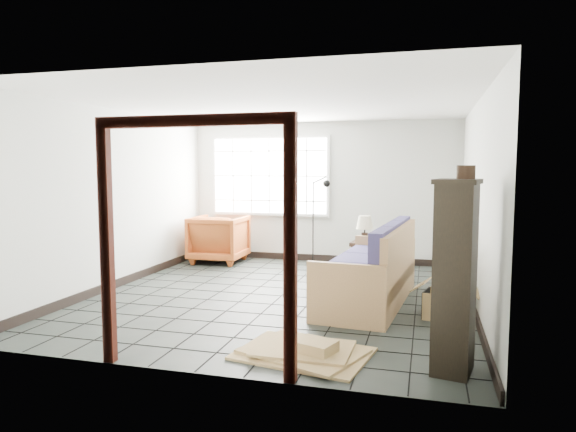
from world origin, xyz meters
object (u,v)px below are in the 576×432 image
(futon_sofa, at_px, (374,274))
(armchair, at_px, (219,236))
(side_table, at_px, (368,248))
(tall_shelf, at_px, (455,275))

(futon_sofa, distance_m, armchair, 3.76)
(armchair, bearing_deg, futon_sofa, 144.28)
(armchair, height_order, side_table, armchair)
(futon_sofa, bearing_deg, armchair, 150.75)
(futon_sofa, relative_size, tall_shelf, 1.47)
(futon_sofa, bearing_deg, side_table, 104.52)
(futon_sofa, bearing_deg, tall_shelf, -61.47)
(side_table, bearing_deg, armchair, 169.97)
(side_table, distance_m, tall_shelf, 3.97)
(futon_sofa, xyz_separation_m, tall_shelf, (0.89, -2.13, 0.47))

